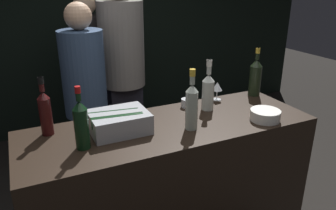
% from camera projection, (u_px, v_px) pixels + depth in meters
% --- Properties ---
extents(wall_back_chalkboard, '(6.40, 0.06, 2.80)m').
position_uv_depth(wall_back_chalkboard, '(84.00, 15.00, 3.85)').
color(wall_back_chalkboard, black).
rests_on(wall_back_chalkboard, ground_plane).
extents(bar_counter, '(1.83, 0.63, 0.96)m').
position_uv_depth(bar_counter, '(170.00, 189.00, 2.21)').
color(bar_counter, black).
rests_on(bar_counter, ground_plane).
extents(ice_bin_with_bottles, '(0.34, 0.27, 0.12)m').
position_uv_depth(ice_bin_with_bottles, '(118.00, 121.00, 1.92)').
color(ice_bin_with_bottles, '#9EA0A5').
rests_on(ice_bin_with_bottles, bar_counter).
extents(bowl_white, '(0.19, 0.19, 0.07)m').
position_uv_depth(bowl_white, '(265.00, 115.00, 2.09)').
color(bowl_white, silver).
rests_on(bowl_white, bar_counter).
extents(wine_glass, '(0.07, 0.07, 0.14)m').
position_uv_depth(wine_glass, '(217.00, 87.00, 2.41)').
color(wine_glass, silver).
rests_on(wine_glass, bar_counter).
extents(candle_votive, '(0.08, 0.08, 0.06)m').
position_uv_depth(candle_votive, '(187.00, 103.00, 2.30)').
color(candle_votive, silver).
rests_on(candle_votive, bar_counter).
extents(red_wine_bottle_black_foil, '(0.07, 0.07, 0.35)m').
position_uv_depth(red_wine_bottle_black_foil, '(45.00, 111.00, 1.86)').
color(red_wine_bottle_black_foil, '#380F0F').
rests_on(red_wine_bottle_black_foil, bar_counter).
extents(rose_wine_bottle, '(0.07, 0.07, 0.37)m').
position_uv_depth(rose_wine_bottle, '(192.00, 105.00, 1.92)').
color(rose_wine_bottle, '#9EA899').
rests_on(rose_wine_bottle, bar_counter).
extents(white_wine_bottle, '(0.08, 0.08, 0.35)m').
position_uv_depth(white_wine_bottle, '(208.00, 90.00, 2.22)').
color(white_wine_bottle, '#B2B7AD').
rests_on(white_wine_bottle, bar_counter).
extents(champagne_bottle, '(0.09, 0.09, 0.37)m').
position_uv_depth(champagne_bottle, '(255.00, 76.00, 2.49)').
color(champagne_bottle, black).
rests_on(champagne_bottle, bar_counter).
extents(red_wine_bottle_burgundy, '(0.08, 0.08, 0.35)m').
position_uv_depth(red_wine_bottle_burgundy, '(81.00, 123.00, 1.70)').
color(red_wine_bottle_burgundy, black).
rests_on(red_wine_bottle_burgundy, bar_counter).
extents(person_in_hoodie, '(0.34, 0.34, 1.69)m').
position_uv_depth(person_in_hoodie, '(90.00, 70.00, 3.32)').
color(person_in_hoodie, black).
rests_on(person_in_hoodie, ground_plane).
extents(person_blond_tee, '(0.35, 0.35, 1.65)m').
position_uv_depth(person_blond_tee, '(86.00, 94.00, 2.69)').
color(person_blond_tee, black).
rests_on(person_blond_tee, ground_plane).
extents(person_grey_polo, '(0.41, 0.41, 1.84)m').
position_uv_depth(person_grey_polo, '(123.00, 68.00, 3.08)').
color(person_grey_polo, black).
rests_on(person_grey_polo, ground_plane).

